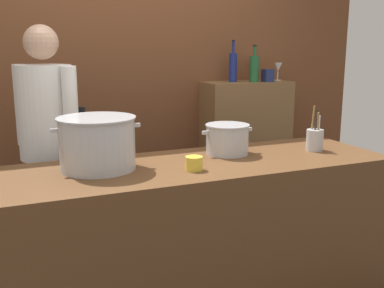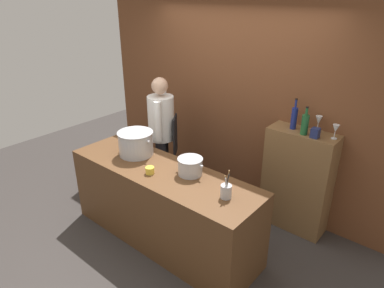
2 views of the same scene
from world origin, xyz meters
name	(u,v)px [view 2 (image 2 of 2)]	position (x,y,z in m)	size (l,w,h in m)	color
ground_plane	(164,238)	(0.00, 0.00, 0.00)	(8.00, 8.00, 0.00)	#383330
brick_back_panel	(237,88)	(0.00, 1.40, 1.50)	(4.40, 0.10, 3.00)	brown
prep_counter	(163,205)	(0.00, 0.00, 0.45)	(2.28, 0.70, 0.90)	brown
bar_cabinet	(297,181)	(1.02, 1.19, 0.62)	(0.76, 0.32, 1.23)	brown
chef	(162,130)	(-0.68, 0.70, 0.96)	(0.41, 0.46, 1.66)	black
stockpot_large	(136,143)	(-0.49, 0.09, 1.04)	(0.46, 0.41, 0.28)	#B7BABF
stockpot_small	(190,166)	(0.29, 0.13, 0.99)	(0.33, 0.26, 0.18)	#B7BABF
utensil_crock	(226,191)	(0.83, 0.00, 0.97)	(0.10, 0.10, 0.28)	#B7BABF
butter_jar	(150,170)	(-0.04, -0.13, 0.94)	(0.09, 0.09, 0.07)	yellow
wine_bottle_cobalt	(294,118)	(0.88, 1.20, 1.36)	(0.07, 0.07, 0.35)	navy
wine_bottle_green	(305,124)	(1.04, 1.12, 1.35)	(0.08, 0.08, 0.31)	#1E592D
wine_glass_wide	(336,129)	(1.33, 1.21, 1.34)	(0.07, 0.07, 0.15)	silver
wine_glass_short	(319,121)	(1.13, 1.28, 1.36)	(0.07, 0.07, 0.18)	silver
spice_tin_navy	(315,133)	(1.17, 1.11, 1.28)	(0.08, 0.08, 0.10)	navy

